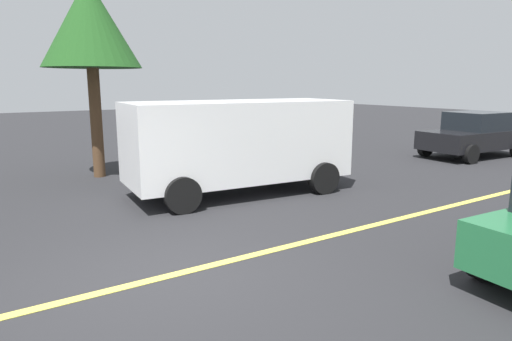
# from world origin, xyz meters

# --- Properties ---
(ground_plane) EXTENTS (80.00, 80.00, 0.00)m
(ground_plane) POSITION_xyz_m (0.00, 0.00, 0.00)
(ground_plane) COLOR #262628
(lane_marking_centre) EXTENTS (28.00, 0.16, 0.01)m
(lane_marking_centre) POSITION_xyz_m (3.00, 0.00, 0.01)
(lane_marking_centre) COLOR #E0D14C
(white_van) EXTENTS (5.36, 2.65, 2.20)m
(white_van) POSITION_xyz_m (3.43, 3.56, 1.27)
(white_van) COLOR white
(white_van) RESTS_ON ground_plane
(car_black_behind_van) EXTENTS (4.02, 2.21, 1.60)m
(car_black_behind_van) POSITION_xyz_m (13.26, 3.59, 0.80)
(car_black_behind_van) COLOR black
(car_black_behind_van) RESTS_ON ground_plane
(tree_centre_verge) EXTENTS (2.62, 2.62, 5.35)m
(tree_centre_verge) POSITION_xyz_m (1.13, 7.43, 4.14)
(tree_centre_verge) COLOR #513823
(tree_centre_verge) RESTS_ON ground_plane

